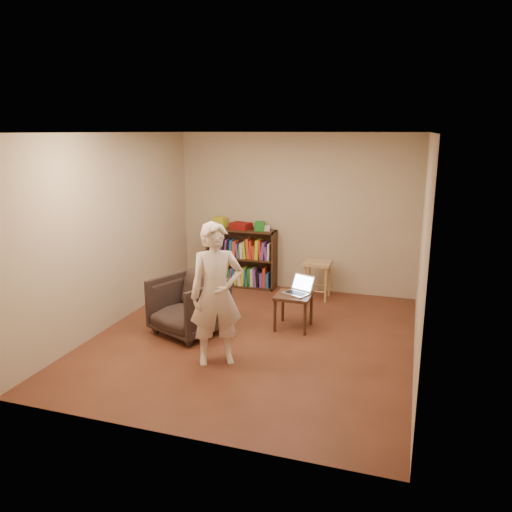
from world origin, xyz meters
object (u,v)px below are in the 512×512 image
(armchair, at_px, (188,306))
(person, at_px, (216,295))
(bookshelf, at_px, (242,261))
(side_table, at_px, (294,300))
(laptop, at_px, (299,289))
(stool, at_px, (318,269))

(armchair, height_order, person, person)
(armchair, relative_size, person, 0.50)
(bookshelf, distance_m, side_table, 2.06)
(bookshelf, relative_size, person, 0.73)
(person, bearing_deg, laptop, 35.04)
(armchair, relative_size, side_table, 1.73)
(stool, distance_m, person, 2.72)
(stool, height_order, armchair, armchair)
(side_table, relative_size, person, 0.29)
(side_table, xyz_separation_m, laptop, (0.05, 0.07, 0.14))
(person, bearing_deg, bookshelf, 74.38)
(laptop, bearing_deg, armchair, -130.28)
(bookshelf, distance_m, person, 2.99)
(laptop, relative_size, person, 0.26)
(stool, bearing_deg, side_table, -92.82)
(bookshelf, bearing_deg, stool, -10.91)
(armchair, bearing_deg, bookshelf, 112.80)
(side_table, xyz_separation_m, person, (-0.59, -1.28, 0.42))
(stool, xyz_separation_m, side_table, (-0.07, -1.33, -0.09))
(bookshelf, distance_m, armchair, 2.18)
(stool, bearing_deg, person, -104.17)
(armchair, xyz_separation_m, laptop, (1.33, 0.66, 0.16))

